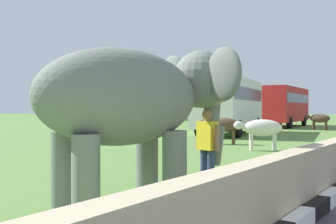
# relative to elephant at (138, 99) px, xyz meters

# --- Properties ---
(barrier_parapet) EXTENTS (28.00, 0.36, 1.00)m
(barrier_parapet) POSITION_rel_elephant_xyz_m (-0.95, -2.62, -1.33)
(barrier_parapet) COLOR tan
(barrier_parapet) RESTS_ON ground_plane
(elephant) EXTENTS (4.07, 3.03, 2.83)m
(elephant) POSITION_rel_elephant_xyz_m (0.00, 0.00, 0.00)
(elephant) COLOR slate
(elephant) RESTS_ON ground_plane
(person_handler) EXTENTS (0.33, 0.66, 1.66)m
(person_handler) POSITION_rel_elephant_xyz_m (1.57, -0.54, -0.90)
(person_handler) COLOR navy
(person_handler) RESTS_ON ground_plane
(bus_white) EXTENTS (9.20, 4.31, 3.50)m
(bus_white) POSITION_rel_elephant_xyz_m (17.87, 6.93, 0.25)
(bus_white) COLOR silver
(bus_white) RESTS_ON ground_plane
(bus_red) EXTENTS (9.79, 3.43, 3.50)m
(bus_red) POSITION_rel_elephant_xyz_m (30.09, 7.60, 0.26)
(bus_red) COLOR #B21E1E
(bus_red) RESTS_ON ground_plane
(cow_near) EXTENTS (1.05, 1.92, 1.23)m
(cow_near) POSITION_rel_elephant_xyz_m (11.15, 4.02, -0.96)
(cow_near) COLOR #473323
(cow_near) RESTS_ON ground_plane
(cow_mid) EXTENTS (1.28, 1.85, 1.23)m
(cow_mid) POSITION_rel_elephant_xyz_m (9.49, 1.47, -0.96)
(cow_mid) COLOR beige
(cow_mid) RESTS_ON ground_plane
(cow_far) EXTENTS (0.60, 1.88, 1.23)m
(cow_far) POSITION_rel_elephant_xyz_m (26.18, 3.55, -0.96)
(cow_far) COLOR #473323
(cow_far) RESTS_ON ground_plane
(hill_east) EXTENTS (27.64, 22.11, 10.17)m
(hill_east) POSITION_rel_elephant_xyz_m (52.05, 25.24, -1.83)
(hill_east) COLOR #6D7E57
(hill_east) RESTS_ON ground_plane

